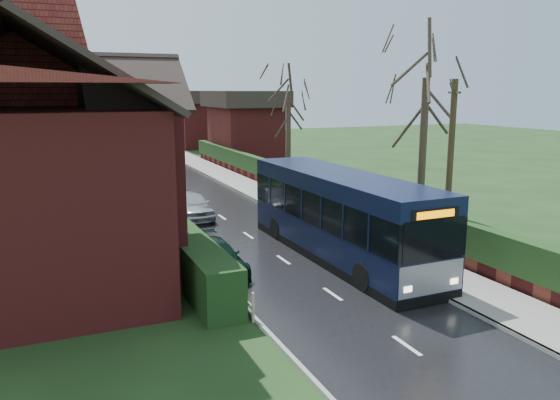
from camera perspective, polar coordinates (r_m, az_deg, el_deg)
name	(u,v)px	position (r m, az deg, el deg)	size (l,w,h in m)	color
ground	(306,276)	(19.83, 2.70, -7.93)	(140.00, 140.00, 0.00)	#29461E
road	(222,217)	(28.79, -6.07, -1.81)	(6.00, 100.00, 0.02)	black
pavement	(295,209)	(30.28, 1.62, -0.98)	(2.50, 100.00, 0.14)	slate
kerb_right	(276,211)	(29.80, -0.47, -1.18)	(0.12, 100.00, 0.14)	gray
kerb_left	(164,222)	(28.06, -12.03, -2.27)	(0.12, 100.00, 0.10)	gray
front_hedge	(167,233)	(22.96, -11.68, -3.37)	(1.20, 16.00, 1.60)	black
picket_fence	(186,239)	(23.20, -9.83, -4.04)	(0.10, 16.00, 0.90)	tan
right_wall_hedge	(320,191)	(30.76, 4.25, 0.99)	(0.60, 50.00, 1.80)	maroon
brick_house	(31,152)	(21.68, -24.57, 4.59)	(9.30, 14.60, 10.30)	maroon
bus	(340,217)	(21.58, 6.32, -1.74)	(2.70, 11.19, 3.39)	black
car_silver	(191,205)	(28.74, -9.27, -0.49)	(1.68, 4.17, 1.42)	silver
car_green	(214,257)	(20.12, -6.87, -5.97)	(1.63, 4.02, 1.17)	black
car_distant	(119,146)	(61.47, -16.46, 5.39)	(1.30, 3.72, 1.23)	black
bus_stop_sign	(361,211)	(22.14, 8.46, -1.15)	(0.08, 0.41, 2.73)	slate
telegraph_pole	(450,171)	(21.73, 17.30, 2.86)	(0.31, 0.89, 6.97)	#2F2514
tree_right_near	(427,66)	(25.32, 15.11, 13.34)	(4.70, 4.70, 10.15)	#362B20
tree_right_far	(289,90)	(36.39, 0.90, 11.38)	(4.54, 4.54, 8.76)	#31251D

